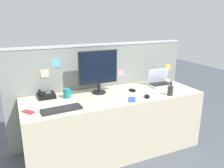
# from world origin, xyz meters

# --- Properties ---
(ground_plane) EXTENTS (10.00, 10.00, 0.00)m
(ground_plane) POSITION_xyz_m (0.00, 0.00, 0.00)
(ground_plane) COLOR #4C515B
(desk) EXTENTS (2.06, 0.72, 0.71)m
(desk) POSITION_xyz_m (0.00, 0.00, 0.36)
(desk) COLOR beige
(desk) RESTS_ON ground_plane
(cubicle_divider) EXTENTS (2.37, 0.08, 1.26)m
(cubicle_divider) POSITION_xyz_m (-0.00, 0.40, 0.64)
(cubicle_divider) COLOR gray
(cubicle_divider) RESTS_ON ground_plane
(desktop_monitor) EXTENTS (0.47, 0.16, 0.50)m
(desktop_monitor) POSITION_xyz_m (-0.13, 0.15, 1.00)
(desktop_monitor) COLOR black
(desktop_monitor) RESTS_ON desk
(laptop) EXTENTS (0.33, 0.23, 0.22)m
(laptop) POSITION_xyz_m (0.72, 0.12, 0.77)
(laptop) COLOR #B2B5BC
(laptop) RESTS_ON desk
(desk_phone) EXTENTS (0.18, 0.19, 0.08)m
(desk_phone) POSITION_xyz_m (-0.73, 0.24, 0.74)
(desk_phone) COLOR black
(desk_phone) RESTS_ON desk
(keyboard_main) EXTENTS (0.40, 0.17, 0.02)m
(keyboard_main) POSITION_xyz_m (-0.65, -0.20, 0.73)
(keyboard_main) COLOR #232328
(keyboard_main) RESTS_ON desk
(computer_mouse_right_hand) EXTENTS (0.09, 0.12, 0.03)m
(computer_mouse_right_hand) POSITION_xyz_m (0.26, 0.03, 0.73)
(computer_mouse_right_hand) COLOR black
(computer_mouse_right_hand) RESTS_ON desk
(computer_mouse_left_hand) EXTENTS (0.09, 0.11, 0.03)m
(computer_mouse_left_hand) POSITION_xyz_m (0.31, -0.23, 0.73)
(computer_mouse_left_hand) COLOR black
(computer_mouse_left_hand) RESTS_ON desk
(pen_cup) EXTENTS (0.06, 0.06, 0.18)m
(pen_cup) POSITION_xyz_m (0.59, -0.27, 0.77)
(pen_cup) COLOR #333338
(pen_cup) RESTS_ON desk
(cell_phone_blue_case) EXTENTS (0.14, 0.17, 0.01)m
(cell_phone_blue_case) POSITION_xyz_m (0.11, -0.23, 0.72)
(cell_phone_blue_case) COLOR blue
(cell_phone_blue_case) RESTS_ON desk
(cell_phone_red_case) EXTENTS (0.12, 0.14, 0.01)m
(cell_phone_red_case) POSITION_xyz_m (-0.95, -0.12, 0.72)
(cell_phone_red_case) COLOR #B22323
(cell_phone_red_case) RESTS_ON desk
(cell_phone_white_slab) EXTENTS (0.14, 0.15, 0.01)m
(cell_phone_white_slab) POSITION_xyz_m (0.32, 0.20, 0.72)
(cell_phone_white_slab) COLOR silver
(cell_phone_white_slab) RESTS_ON desk
(coffee_mug) EXTENTS (0.12, 0.08, 0.10)m
(coffee_mug) POSITION_xyz_m (-0.51, 0.14, 0.77)
(coffee_mug) COLOR #197A84
(coffee_mug) RESTS_ON desk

